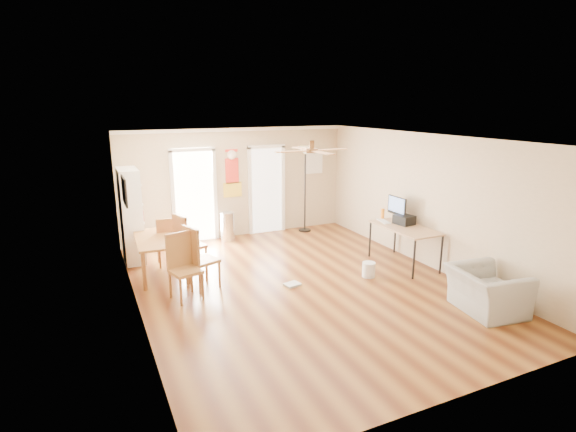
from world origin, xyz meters
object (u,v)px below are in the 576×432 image
trash_can (227,227)px  computer_desk (404,246)px  dining_chair_near (185,268)px  dining_chair_right_b (202,257)px  torchiere_lamp (305,189)px  printer (404,220)px  bookshelf (131,216)px  dining_table (161,256)px  dining_chair_right_a (191,243)px  wastebasket_a (369,270)px  armchair (487,291)px  dining_chair_far (167,241)px

trash_can → computer_desk: (2.71, -3.03, 0.05)m
dining_chair_near → computer_desk: bearing=-17.2°
dining_chair_right_b → torchiere_lamp: (3.25, 2.46, 0.50)m
trash_can → printer: printer is taller
bookshelf → dining_table: size_ratio=1.31×
computer_desk → dining_chair_right_a: bearing=159.8°
wastebasket_a → armchair: armchair is taller
trash_can → dining_table: bearing=-139.4°
bookshelf → dining_chair_right_b: 2.23m
bookshelf → armchair: (4.69, -4.75, -0.61)m
dining_chair_right_a → wastebasket_a: size_ratio=4.04×
dining_chair_far → torchiere_lamp: size_ratio=0.46×
dining_table → dining_chair_near: dining_chair_near is taller
dining_chair_right_a → armchair: 5.24m
dining_chair_right_b → dining_chair_near: 0.51m
bookshelf → torchiere_lamp: 4.22m
bookshelf → dining_table: (0.39, -1.03, -0.59)m
dining_chair_right_b → armchair: 4.67m
dining_table → printer: size_ratio=4.05×
torchiere_lamp → dining_chair_right_b: bearing=-142.9°
dining_chair_right_a → printer: size_ratio=3.15×
dining_table → dining_chair_right_b: (0.55, -0.95, 0.20)m
dining_table → wastebasket_a: (3.48, -1.76, -0.22)m
armchair → dining_chair_far: bearing=52.8°
bookshelf → dining_chair_near: size_ratio=1.74×
dining_chair_right_a → torchiere_lamp: (3.25, 1.57, 0.50)m
bookshelf → armchair: bearing=-39.7°
computer_desk → wastebasket_a: size_ratio=5.22×
dining_chair_right_b → torchiere_lamp: bearing=-72.1°
armchair → dining_chair_right_b: bearing=62.1°
dining_table → dining_chair_far: bearing=67.6°
computer_desk → torchiere_lamp: bearing=102.7°
dining_chair_near → dining_chair_right_a: bearing=58.9°
wastebasket_a → dining_chair_right_b: bearing=164.5°
bookshelf → dining_chair_right_a: size_ratio=1.68×
dining_chair_far → torchiere_lamp: torchiere_lamp is taller
dining_table → trash_can: size_ratio=2.12×
dining_chair_far → armchair: 5.87m
dining_chair_right_b → dining_chair_far: bearing=-5.6°
dining_chair_right_b → dining_chair_far: (-0.35, 1.44, -0.07)m
dining_chair_far → dining_chair_right_a: bearing=126.5°
dining_chair_right_a → dining_chair_far: size_ratio=1.15×
bookshelf → wastebasket_a: (3.87, -2.79, -0.81)m
bookshelf → dining_chair_near: 2.43m
dining_table → printer: printer is taller
dining_chair_right_a → dining_chair_far: (-0.35, 0.54, -0.07)m
dining_chair_far → wastebasket_a: 3.99m
bookshelf → trash_can: bearing=18.5°
dining_table → torchiere_lamp: torchiere_lamp is taller
dining_chair_far → armchair: (4.10, -4.20, -0.15)m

